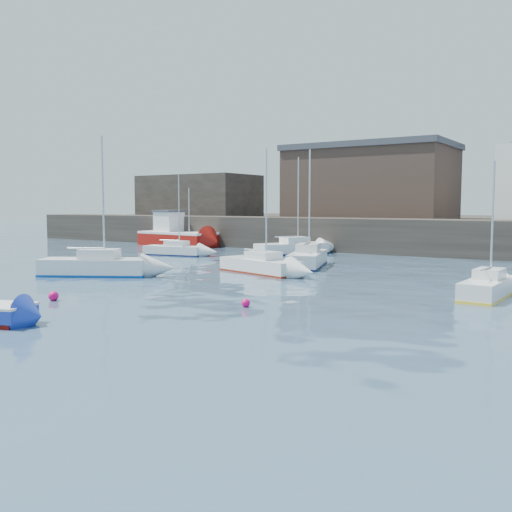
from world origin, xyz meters
The scene contains 15 objects.
water centered at (0.00, 0.00, 0.00)m, with size 220.00×220.00×0.00m, color #2D4760.
quay_wall centered at (0.00, 35.00, 1.50)m, with size 90.00×5.00×3.00m, color #28231E.
land_strip centered at (0.00, 53.00, 1.40)m, with size 90.00×32.00×2.80m, color #28231E.
warehouse centered at (-6.00, 43.00, 6.62)m, with size 16.40×10.40×7.60m.
bldg_west centered at (-28.00, 42.00, 5.30)m, with size 14.00×8.00×5.00m.
fishing_boat centered at (-22.66, 31.53, 1.14)m, with size 9.23×4.29×5.91m.
sailboat_a centered at (-9.96, 9.65, 0.58)m, with size 6.55×4.86×8.27m.
sailboat_b centered at (-2.40, 16.18, 0.50)m, with size 6.21×3.51×7.61m.
sailboat_c centered at (11.37, 13.99, 0.48)m, with size 1.75×4.81×6.24m.
sailboat_e centered at (-15.27, 22.84, 0.44)m, with size 5.45×2.62×6.73m.
sailboat_f centered at (-1.68, 21.10, 0.56)m, with size 3.89×6.47×8.02m.
sailboat_h centered at (-7.41, 29.03, 0.54)m, with size 4.92×6.61×8.27m.
buoy_near centered at (-4.58, 2.57, 0.00)m, with size 0.45×0.45×0.45m, color #E5085E.
buoy_mid centered at (3.45, 5.92, 0.00)m, with size 0.36×0.36×0.36m, color #E5085E.
buoy_far centered at (-0.71, 15.83, 0.00)m, with size 0.38×0.38×0.38m, color #E5085E.
Camera 1 is at (16.59, -13.45, 4.24)m, focal length 40.00 mm.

